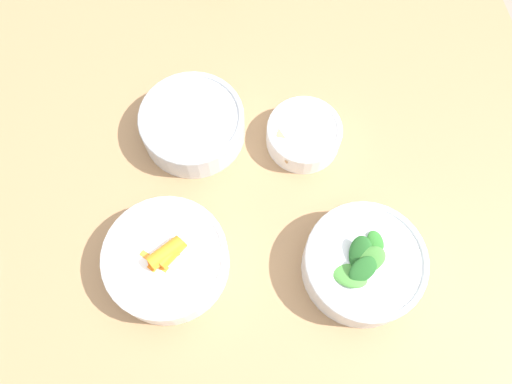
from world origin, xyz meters
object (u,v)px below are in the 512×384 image
(bowl_beans_hotdog, at_px, (193,125))
(bowl_carrots, at_px, (167,259))
(bowl_greens, at_px, (363,264))
(bowl_cookies, at_px, (303,134))

(bowl_beans_hotdog, bearing_deg, bowl_carrots, 163.58)
(bowl_carrots, relative_size, bowl_greens, 1.04)
(bowl_carrots, height_order, bowl_cookies, bowl_carrots)
(bowl_cookies, bearing_deg, bowl_greens, -169.65)
(bowl_greens, bearing_deg, bowl_beans_hotdog, 38.55)
(bowl_greens, relative_size, bowl_beans_hotdog, 1.04)
(bowl_beans_hotdog, height_order, bowl_cookies, bowl_beans_hotdog)
(bowl_greens, xyz_separation_m, bowl_cookies, (0.24, 0.04, -0.01))
(bowl_greens, bearing_deg, bowl_cookies, 10.35)
(bowl_carrots, xyz_separation_m, bowl_beans_hotdog, (0.23, -0.07, -0.00))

